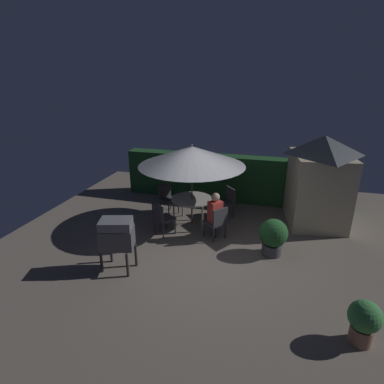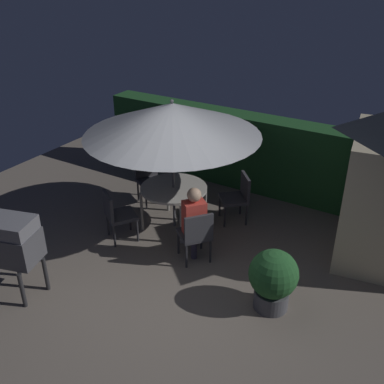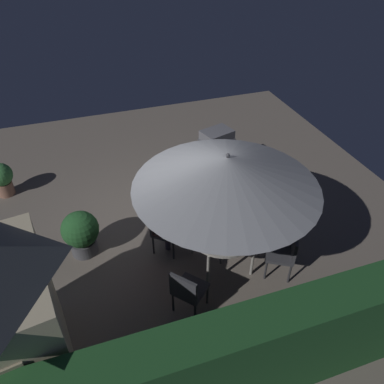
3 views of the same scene
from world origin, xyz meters
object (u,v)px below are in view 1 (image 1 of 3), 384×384
potted_plant_by_shed (364,321)px  potted_plant_by_grill (273,236)px  person_in_red (215,210)px  patio_table (192,201)px  patio_umbrella (192,156)px  chair_near_shed (217,221)px  chair_far_side (227,200)px  bbq_grill (117,235)px  chair_toward_house (162,217)px  chair_toward_hedge (167,197)px  garden_shed (319,180)px

potted_plant_by_shed → potted_plant_by_grill: (-1.48, 2.37, 0.05)m
potted_plant_by_shed → potted_plant_by_grill: 2.79m
person_in_red → potted_plant_by_shed: bearing=-43.3°
patio_table → potted_plant_by_shed: (3.78, -3.46, -0.27)m
patio_umbrella → chair_near_shed: size_ratio=3.24×
patio_table → patio_umbrella: size_ratio=0.40×
patio_umbrella → potted_plant_by_shed: bearing=-42.5°
patio_umbrella → patio_table: bearing=0.0°
chair_near_shed → chair_far_side: size_ratio=1.00×
bbq_grill → patio_umbrella: bearing=70.5°
chair_far_side → person_in_red: person_in_red is taller
patio_umbrella → person_in_red: 1.61m
bbq_grill → chair_near_shed: 2.66m
patio_table → potted_plant_by_shed: 5.13m
patio_umbrella → chair_toward_house: 1.82m
bbq_grill → chair_far_side: size_ratio=1.33×
bbq_grill → chair_toward_hedge: bearing=90.1°
potted_plant_by_shed → potted_plant_by_grill: potted_plant_by_grill is taller
chair_near_shed → chair_toward_hedge: (-1.81, 1.26, 0.00)m
chair_toward_hedge → chair_toward_house: bearing=-76.0°
bbq_grill → chair_near_shed: (1.81, 1.92, -0.33)m
chair_far_side → potted_plant_by_shed: (2.90, -4.22, -0.08)m
garden_shed → chair_far_side: size_ratio=2.83×
patio_table → potted_plant_by_shed: size_ratio=1.50×
bbq_grill → chair_far_side: (1.81, 3.40, -0.33)m
patio_umbrella → bbq_grill: (-0.93, -2.63, -1.16)m
patio_umbrella → person_in_red: size_ratio=2.31×
patio_table → person_in_red: bearing=-39.2°
bbq_grill → chair_far_side: bearing=61.9°
person_in_red → chair_far_side: bearing=87.0°
chair_near_shed → chair_toward_house: (-1.46, -0.16, 0.00)m
chair_toward_hedge → patio_table: bearing=-30.3°
potted_plant_by_grill → chair_near_shed: bearing=165.2°
patio_table → chair_near_shed: size_ratio=1.29×
garden_shed → potted_plant_by_grill: (-1.10, -2.13, -0.81)m
patio_table → bbq_grill: 2.80m
bbq_grill → chair_toward_house: bearing=78.8°
chair_near_shed → chair_toward_house: size_ratio=1.00×
potted_plant_by_grill → chair_toward_hedge: bearing=153.2°
bbq_grill → chair_far_side: 3.87m
patio_umbrella → chair_toward_house: patio_umbrella is taller
chair_toward_hedge → potted_plant_by_grill: (3.24, -1.64, -0.03)m
patio_umbrella → chair_near_shed: (0.87, -0.71, -1.49)m
garden_shed → chair_toward_house: 4.49m
patio_table → chair_near_shed: 1.14m
patio_umbrella → chair_far_side: size_ratio=3.24×
bbq_grill → chair_toward_house: bbq_grill is taller
chair_toward_house → potted_plant_by_shed: 5.07m
bbq_grill → chair_toward_house: 1.83m
chair_toward_hedge → potted_plant_by_grill: size_ratio=1.00×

